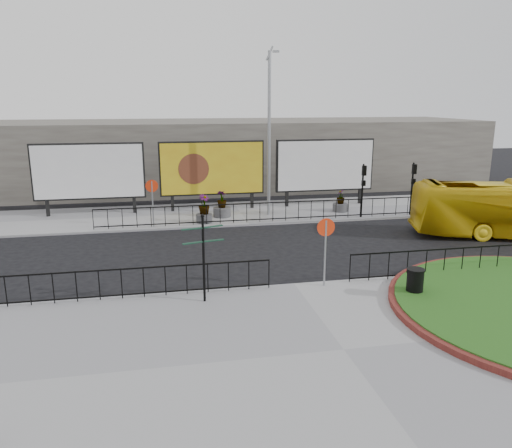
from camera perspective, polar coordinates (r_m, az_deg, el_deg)
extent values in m
plane|color=black|center=(18.26, 4.36, -7.13)|extent=(90.00, 90.00, 0.00)
cube|color=gray|center=(13.92, 9.99, -14.16)|extent=(30.00, 10.00, 0.12)
cube|color=gray|center=(29.49, -1.83, 1.29)|extent=(44.00, 6.00, 0.12)
cylinder|color=gray|center=(26.32, -11.72, 2.24)|extent=(0.07, 0.07, 2.40)
cylinder|color=red|center=(26.15, -11.82, 4.28)|extent=(0.64, 0.03, 0.64)
cylinder|color=white|center=(26.17, -11.82, 4.28)|extent=(0.50, 0.03, 0.50)
cylinder|color=gray|center=(17.75, 7.90, -3.34)|extent=(0.07, 0.07, 2.40)
cylinder|color=red|center=(17.49, 8.00, -0.37)|extent=(0.64, 0.03, 0.64)
cylinder|color=white|center=(17.51, 7.98, -0.36)|extent=(0.50, 0.03, 0.50)
cube|color=black|center=(30.64, -22.72, 1.75)|extent=(0.18, 0.18, 1.00)
cube|color=black|center=(30.02, -13.72, 2.21)|extent=(0.18, 0.18, 1.00)
cube|color=black|center=(29.91, -18.56, 5.73)|extent=(6.20, 0.25, 3.20)
cube|color=silver|center=(29.75, -18.60, 5.69)|extent=(6.00, 0.06, 3.00)
cube|color=black|center=(30.00, -9.52, 2.41)|extent=(0.18, 0.18, 1.00)
cube|color=black|center=(30.49, -0.47, 2.80)|extent=(0.18, 0.18, 1.00)
cube|color=black|center=(29.82, -5.04, 6.38)|extent=(6.20, 0.25, 3.20)
cube|color=gold|center=(29.66, -5.01, 6.34)|extent=(6.00, 0.06, 3.00)
cube|color=black|center=(30.97, 3.54, 2.95)|extent=(0.18, 0.18, 1.00)
cube|color=black|center=(32.50, 11.77, 3.21)|extent=(0.18, 0.18, 1.00)
cube|color=black|center=(31.33, 7.88, 6.68)|extent=(6.20, 0.25, 3.20)
cube|color=silver|center=(31.18, 7.97, 6.64)|extent=(6.00, 0.06, 3.00)
cylinder|color=gray|center=(28.13, 1.50, 10.07)|extent=(0.18, 0.18, 9.00)
cylinder|color=gray|center=(28.16, 1.56, 18.93)|extent=(0.43, 0.10, 0.77)
cube|color=gray|center=(28.25, 2.30, 19.11)|extent=(0.35, 0.15, 0.12)
cylinder|color=black|center=(28.52, 12.05, 3.74)|extent=(0.10, 0.10, 3.00)
cube|color=black|center=(28.23, 12.26, 5.99)|extent=(0.22, 0.18, 0.55)
cube|color=black|center=(28.34, 12.19, 4.59)|extent=(0.20, 0.16, 0.30)
cylinder|color=black|center=(29.82, 17.37, 3.85)|extent=(0.10, 0.10, 3.00)
cube|color=black|center=(29.54, 17.65, 6.00)|extent=(0.22, 0.18, 0.55)
cube|color=black|center=(29.64, 17.55, 4.66)|extent=(0.20, 0.16, 0.30)
cube|color=slate|center=(38.88, -4.27, 8.02)|extent=(40.00, 10.00, 5.00)
cylinder|color=black|center=(16.25, -6.00, -4.12)|extent=(0.08, 0.08, 2.84)
sphere|color=black|center=(15.85, -6.14, 0.92)|extent=(0.12, 0.12, 0.12)
cube|color=#0D3120|center=(15.86, -7.34, -0.54)|extent=(0.68, 0.24, 0.03)
cube|color=#0D3120|center=(16.08, -4.94, -0.27)|extent=(0.67, 0.33, 0.03)
cube|color=#0D3120|center=(15.95, -7.25, -2.15)|extent=(0.68, 0.30, 0.03)
cube|color=#0D3120|center=(16.15, -4.84, -1.88)|extent=(0.68, 0.24, 0.03)
cylinder|color=black|center=(17.65, 17.70, -6.53)|extent=(0.56, 0.56, 0.93)
cylinder|color=black|center=(17.49, 17.82, -5.01)|extent=(0.60, 0.60, 0.06)
cylinder|color=#4C4C4F|center=(27.04, -5.93, 0.66)|extent=(0.88, 0.88, 0.46)
imported|color=#194311|center=(26.87, -5.97, 2.25)|extent=(0.83, 0.83, 1.07)
cylinder|color=#4C4C4F|center=(28.29, -3.90, 1.37)|extent=(1.00, 1.00, 0.52)
imported|color=#194311|center=(28.13, -3.93, 2.87)|extent=(0.73, 0.73, 0.98)
cylinder|color=#4C4C4F|center=(29.98, 9.60, 1.88)|extent=(0.89, 0.89, 0.46)
imported|color=#194311|center=(29.85, 9.65, 3.10)|extent=(0.59, 0.59, 0.84)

